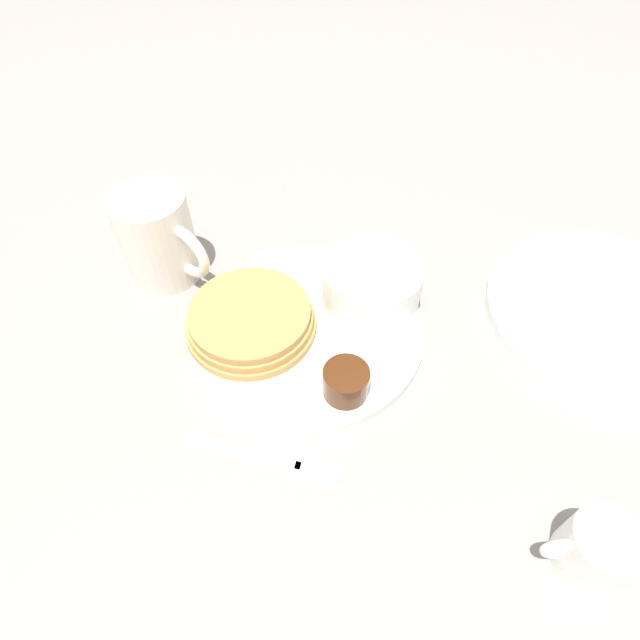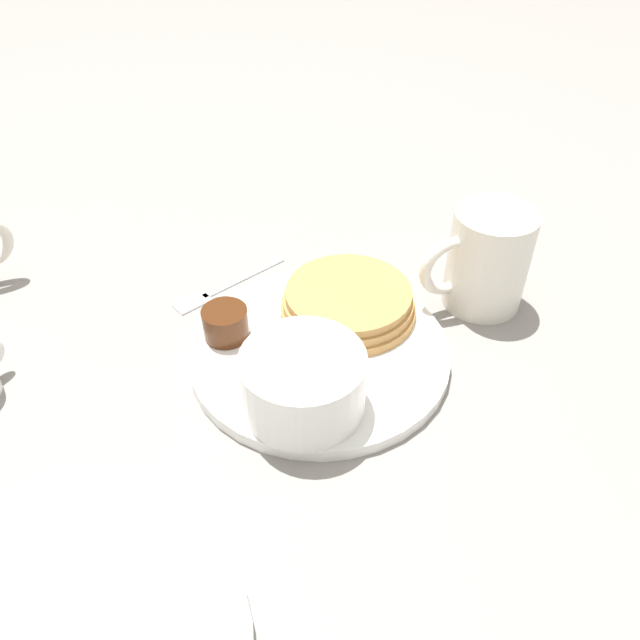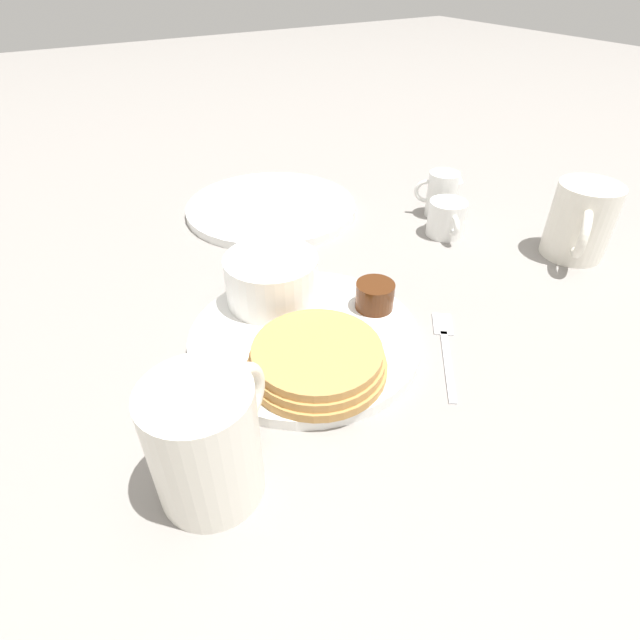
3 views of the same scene
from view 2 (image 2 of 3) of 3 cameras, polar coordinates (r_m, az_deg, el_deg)
The scene contains 8 objects.
ground_plane at distance 0.57m, azimuth -0.05°, elevation -3.36°, with size 4.00×4.00×0.00m, color gray.
plate at distance 0.57m, azimuth -0.05°, elevation -2.92°, with size 0.24×0.24×0.01m.
pancake_stack at distance 0.59m, azimuth 2.59°, elevation 1.68°, with size 0.13×0.13×0.03m.
bowl at distance 0.50m, azimuth -1.61°, elevation -5.50°, with size 0.10×0.10×0.05m.
syrup_cup at distance 0.57m, azimuth -8.62°, elevation -0.25°, with size 0.04×0.04×0.03m.
butter_ramekin at distance 0.50m, azimuth -3.37°, elevation -7.42°, with size 0.05×0.05×0.04m.
coffee_mug at distance 0.62m, azimuth 14.90°, elevation 5.36°, with size 0.08×0.11×0.10m.
fork at distance 0.65m, azimuth -9.24°, elevation 2.82°, with size 0.11×0.09×0.00m.
Camera 2 is at (-0.41, -0.08, 0.40)m, focal length 35.00 mm.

